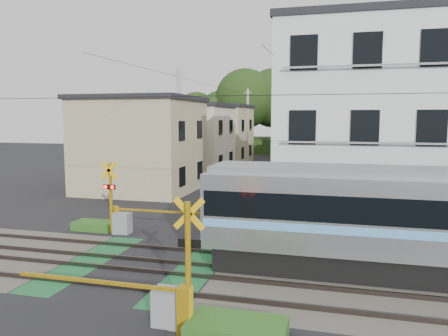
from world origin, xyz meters
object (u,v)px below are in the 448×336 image
(crossing_signal_near, at_px, (171,298))
(pedestrian, at_px, (275,155))
(crossing_signal_far, at_px, (121,217))
(apartment_block, at_px, (388,123))

(crossing_signal_near, bearing_deg, pedestrian, 94.43)
(crossing_signal_far, bearing_deg, apartment_block, 27.78)
(apartment_block, height_order, pedestrian, apartment_block)
(crossing_signal_near, xyz_separation_m, pedestrian, (-2.92, 37.69, 0.23))
(apartment_block, bearing_deg, pedestrian, 109.80)
(crossing_signal_near, relative_size, crossing_signal_far, 1.00)
(crossing_signal_near, xyz_separation_m, crossing_signal_far, (-5.17, 7.31, 0.00))
(pedestrian, bearing_deg, crossing_signal_near, 87.04)
(pedestrian, bearing_deg, crossing_signal_far, 78.37)
(crossing_signal_far, bearing_deg, crossing_signal_near, -54.71)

